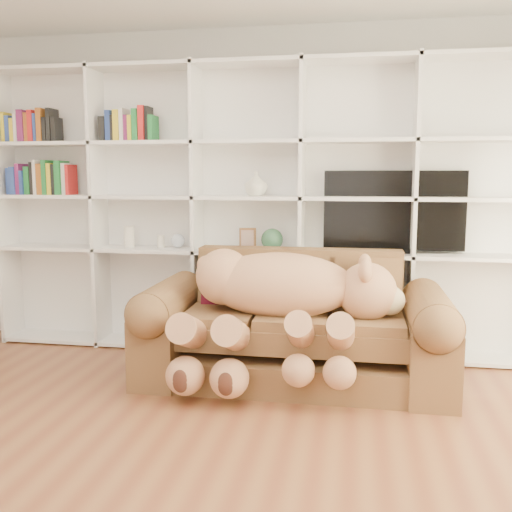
# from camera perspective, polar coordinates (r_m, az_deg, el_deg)

# --- Properties ---
(floor) EXTENTS (5.00, 5.00, 0.00)m
(floor) POSITION_cam_1_polar(r_m,az_deg,el_deg) (2.90, -9.88, -22.79)
(floor) COLOR brown
(floor) RESTS_ON ground
(wall_back) EXTENTS (5.00, 0.02, 2.70)m
(wall_back) POSITION_cam_1_polar(r_m,az_deg,el_deg) (4.91, -0.31, 6.53)
(wall_back) COLOR silver
(wall_back) RESTS_ON floor
(bookshelf) EXTENTS (4.43, 0.35, 2.40)m
(bookshelf) POSITION_cam_1_polar(r_m,az_deg,el_deg) (4.83, -3.42, 5.97)
(bookshelf) COLOR white
(bookshelf) RESTS_ON floor
(sofa) EXTENTS (2.20, 0.95, 0.92)m
(sofa) POSITION_cam_1_polar(r_m,az_deg,el_deg) (4.19, 3.84, -7.65)
(sofa) COLOR brown
(sofa) RESTS_ON floor
(teddy_bear) EXTENTS (1.55, 0.87, 0.90)m
(teddy_bear) POSITION_cam_1_polar(r_m,az_deg,el_deg) (3.95, 2.34, -4.37)
(teddy_bear) COLOR tan
(teddy_bear) RESTS_ON sofa
(throw_pillow) EXTENTS (0.37, 0.22, 0.37)m
(throw_pillow) POSITION_cam_1_polar(r_m,az_deg,el_deg) (4.36, -3.04, -3.02)
(throw_pillow) COLOR maroon
(throw_pillow) RESTS_ON sofa
(tv) EXTENTS (1.11, 0.18, 0.65)m
(tv) POSITION_cam_1_polar(r_m,az_deg,el_deg) (4.71, 13.59, 4.27)
(tv) COLOR black
(tv) RESTS_ON bookshelf
(picture_frame) EXTENTS (0.14, 0.06, 0.17)m
(picture_frame) POSITION_cam_1_polar(r_m,az_deg,el_deg) (4.75, -0.84, 1.77)
(picture_frame) COLOR brown
(picture_frame) RESTS_ON bookshelf
(green_vase) EXTENTS (0.18, 0.18, 0.18)m
(green_vase) POSITION_cam_1_polar(r_m,az_deg,el_deg) (4.72, 1.62, 1.67)
(green_vase) COLOR #316040
(green_vase) RESTS_ON bookshelf
(figurine_tall) EXTENTS (0.12, 0.12, 0.18)m
(figurine_tall) POSITION_cam_1_polar(r_m,az_deg,el_deg) (5.05, -12.56, 1.91)
(figurine_tall) COLOR silver
(figurine_tall) RESTS_ON bookshelf
(figurine_short) EXTENTS (0.07, 0.07, 0.11)m
(figurine_short) POSITION_cam_1_polar(r_m,az_deg,el_deg) (4.95, -9.51, 1.45)
(figurine_short) COLOR silver
(figurine_short) RESTS_ON bookshelf
(snow_globe) EXTENTS (0.12, 0.12, 0.12)m
(snow_globe) POSITION_cam_1_polar(r_m,az_deg,el_deg) (4.90, -7.82, 1.53)
(snow_globe) COLOR silver
(snow_globe) RESTS_ON bookshelf
(shelf_vase) EXTENTS (0.22, 0.22, 0.20)m
(shelf_vase) POSITION_cam_1_polar(r_m,az_deg,el_deg) (4.71, 0.00, 7.25)
(shelf_vase) COLOR silver
(shelf_vase) RESTS_ON bookshelf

